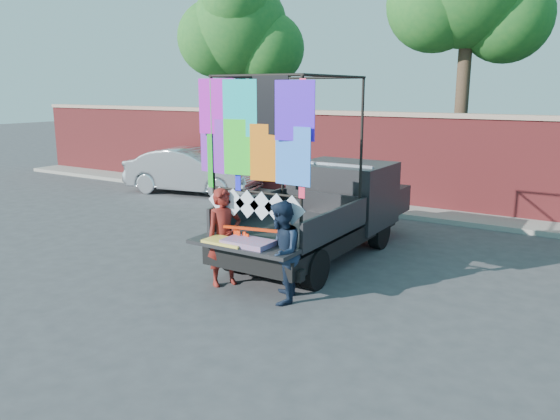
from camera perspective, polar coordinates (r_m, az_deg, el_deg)
The scene contains 9 objects.
ground at distance 9.39m, azimuth -1.49°, elevation -7.47°, with size 90.00×90.00×0.00m, color #38383A.
brick_wall at distance 15.27m, azimuth 13.29°, elevation 5.09°, with size 30.00×0.45×2.61m.
curb at distance 14.83m, azimuth 12.16°, elevation -0.04°, with size 30.00×1.20×0.12m, color gray.
tree_left at distance 19.29m, azimuth -4.32°, elevation 18.14°, with size 4.20×3.30×7.05m.
pickup_truck at distance 11.04m, azimuth 5.38°, elevation 0.20°, with size 2.17×5.46×3.44m.
sedan at distance 17.36m, azimuth -9.12°, elevation 4.05°, with size 1.49×4.27×1.41m, color silver.
woman at distance 9.06m, azimuth -5.84°, elevation -2.86°, with size 0.60×0.39×1.64m, color maroon.
man at distance 8.29m, azimuth 0.09°, elevation -4.47°, with size 0.77×0.60×1.58m, color #162237.
streamer_bundle at distance 8.69m, azimuth -3.63°, elevation -3.13°, with size 0.94×0.25×0.66m.
Camera 1 is at (4.92, -7.33, 3.21)m, focal length 35.00 mm.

